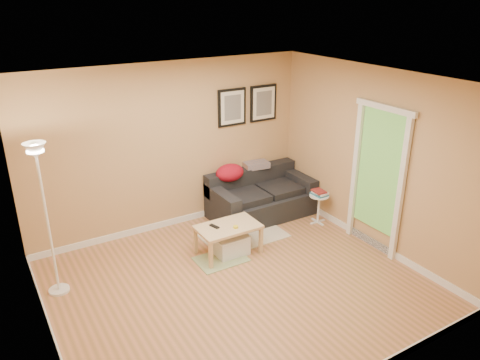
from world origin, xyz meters
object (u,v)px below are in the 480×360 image
(book_stack, at_px, (319,193))
(storage_bin, at_px, (231,245))
(sofa, at_px, (262,195))
(side_table, at_px, (318,209))
(floor_lamp, at_px, (48,225))
(coffee_table, at_px, (228,239))

(book_stack, bearing_deg, storage_bin, -177.21)
(storage_bin, bearing_deg, sofa, 37.61)
(sofa, bearing_deg, book_stack, -47.04)
(side_table, xyz_separation_m, floor_lamp, (-4.02, 0.22, 0.69))
(sofa, height_order, coffee_table, sofa)
(coffee_table, xyz_separation_m, floor_lamp, (-2.29, 0.30, 0.71))
(sofa, distance_m, floor_lamp, 3.46)
(coffee_table, relative_size, side_table, 1.80)
(side_table, bearing_deg, floor_lamp, 176.80)
(sofa, xyz_separation_m, floor_lamp, (-3.38, -0.48, 0.56))
(storage_bin, xyz_separation_m, floor_lamp, (-2.31, 0.34, 0.78))
(storage_bin, relative_size, floor_lamp, 0.24)
(sofa, distance_m, side_table, 0.96)
(storage_bin, distance_m, side_table, 1.72)
(sofa, relative_size, book_stack, 6.78)
(coffee_table, xyz_separation_m, book_stack, (1.74, 0.09, 0.31))
(storage_bin, bearing_deg, floor_lamp, 171.57)
(side_table, height_order, book_stack, book_stack)
(sofa, bearing_deg, storage_bin, -142.39)
(sofa, height_order, storage_bin, sofa)
(storage_bin, height_order, book_stack, book_stack)
(storage_bin, distance_m, floor_lamp, 2.46)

